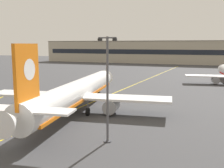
{
  "coord_description": "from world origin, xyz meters",
  "views": [
    {
      "loc": [
        21.49,
        -24.15,
        11.58
      ],
      "look_at": [
        5.24,
        20.03,
        4.54
      ],
      "focal_mm": 42.84,
      "sensor_mm": 36.0,
      "label": 1
    }
  ],
  "objects": [
    {
      "name": "ground_plane",
      "position": [
        0.0,
        0.0,
        0.0
      ],
      "size": [
        400.0,
        400.0,
        0.0
      ],
      "primitive_type": "plane",
      "color": "#3D3D3F"
    },
    {
      "name": "airliner_foreground",
      "position": [
        0.29,
        15.8,
        3.37
      ],
      "size": [
        32.35,
        41.46,
        11.65
      ],
      "color": "white",
      "rests_on": "ground"
    },
    {
      "name": "terminal_building",
      "position": [
        -1.94,
        138.5,
        6.84
      ],
      "size": [
        160.83,
        12.4,
        13.67
      ],
      "color": "#B2A893",
      "rests_on": "ground"
    },
    {
      "name": "apron_lamp_post",
      "position": [
        10.42,
        4.4,
        6.52
      ],
      "size": [
        2.24,
        0.9,
        12.44
      ],
      "color": "#515156",
      "rests_on": "ground"
    },
    {
      "name": "taxiway_centreline",
      "position": [
        0.0,
        30.0,
        0.0
      ],
      "size": [
        11.78,
        179.65,
        0.01
      ],
      "primitive_type": "cube",
      "rotation": [
        0.0,
        0.0,
        -0.06
      ],
      "color": "yellow",
      "rests_on": "ground"
    }
  ]
}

